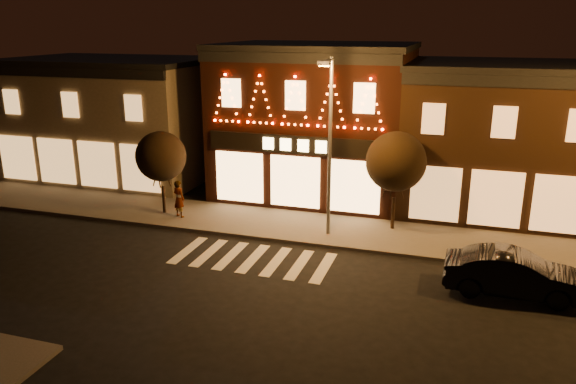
% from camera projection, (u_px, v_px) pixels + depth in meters
% --- Properties ---
extents(ground, '(120.00, 120.00, 0.00)m').
position_uv_depth(ground, '(212.00, 303.00, 19.44)').
color(ground, black).
rests_on(ground, ground).
extents(sidewalk_far, '(44.00, 4.00, 0.15)m').
position_uv_depth(sidewalk_far, '(324.00, 229.00, 26.14)').
color(sidewalk_far, '#47423D').
rests_on(sidewalk_far, ground).
extents(building_left, '(12.20, 8.28, 7.30)m').
position_uv_depth(building_left, '(115.00, 118.00, 34.89)').
color(building_left, '#675F49').
rests_on(building_left, ground).
extents(building_pulp, '(10.20, 8.34, 8.30)m').
position_uv_depth(building_pulp, '(316.00, 120.00, 30.98)').
color(building_pulp, black).
rests_on(building_pulp, ground).
extents(building_right_a, '(9.20, 8.28, 7.50)m').
position_uv_depth(building_right_a, '(497.00, 137.00, 28.37)').
color(building_right_a, '#362012').
rests_on(building_right_a, ground).
extents(streetlamp_mid, '(0.50, 1.79, 7.84)m').
position_uv_depth(streetlamp_mid, '(329.00, 135.00, 23.87)').
color(streetlamp_mid, '#59595E').
rests_on(streetlamp_mid, sidewalk_far).
extents(tree_left, '(2.48, 2.48, 4.14)m').
position_uv_depth(tree_left, '(161.00, 156.00, 27.43)').
color(tree_left, black).
rests_on(tree_left, sidewalk_far).
extents(tree_right, '(2.73, 2.73, 4.56)m').
position_uv_depth(tree_right, '(396.00, 162.00, 25.16)').
color(tree_right, black).
rests_on(tree_right, sidewalk_far).
extents(dark_sedan, '(4.88, 1.76, 1.60)m').
position_uv_depth(dark_sedan, '(514.00, 274.00, 19.82)').
color(dark_sedan, black).
rests_on(dark_sedan, ground).
extents(pedestrian, '(0.79, 0.66, 1.86)m').
position_uv_depth(pedestrian, '(179.00, 199.00, 27.36)').
color(pedestrian, gray).
rests_on(pedestrian, sidewalk_far).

